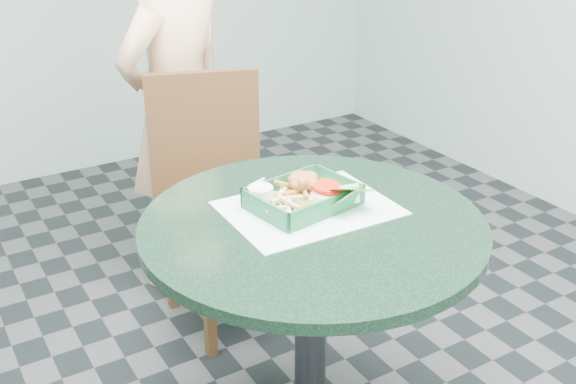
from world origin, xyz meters
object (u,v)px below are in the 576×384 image
dining_chair (218,183)px  food_basket (303,207)px  diner_person (178,112)px  crab_sandwich (305,192)px  sauce_ramekin (260,196)px  cafe_table (312,284)px

dining_chair → food_basket: (-0.10, -0.73, 0.23)m
diner_person → dining_chair: bearing=72.2°
crab_sandwich → sauce_ramekin: (-0.12, 0.04, 0.00)m
diner_person → sauce_ramekin: bearing=57.5°
crab_sandwich → sauce_ramekin: crab_sandwich is taller
cafe_table → dining_chair: bearing=81.8°
cafe_table → crab_sandwich: crab_sandwich is taller
dining_chair → crab_sandwich: 0.77m
food_basket → dining_chair: bearing=82.5°
food_basket → cafe_table: bearing=-104.7°
sauce_ramekin → food_basket: bearing=-28.3°
food_basket → crab_sandwich: crab_sandwich is taller
crab_sandwich → dining_chair: bearing=83.8°
cafe_table → crab_sandwich: size_ratio=6.84×
sauce_ramekin → cafe_table: bearing=-58.7°
cafe_table → diner_person: size_ratio=0.60×
dining_chair → food_basket: bearing=-79.1°
crab_sandwich → sauce_ramekin: 0.12m
dining_chair → diner_person: size_ratio=0.64×
cafe_table → diner_person: (0.09, 1.09, 0.15)m
dining_chair → diner_person: bearing=113.0°
diner_person → crab_sandwich: size_ratio=11.42×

